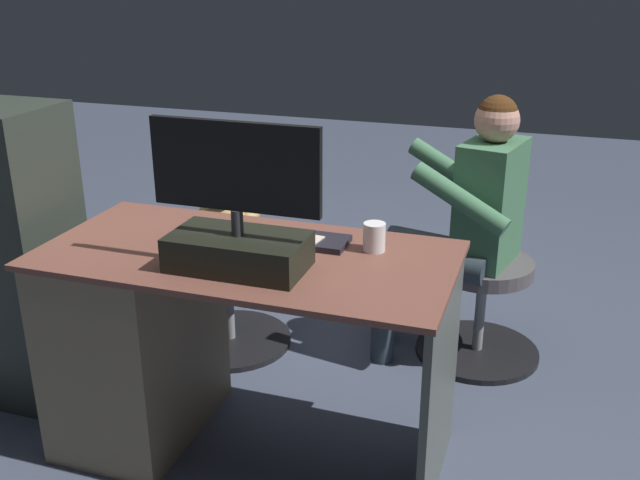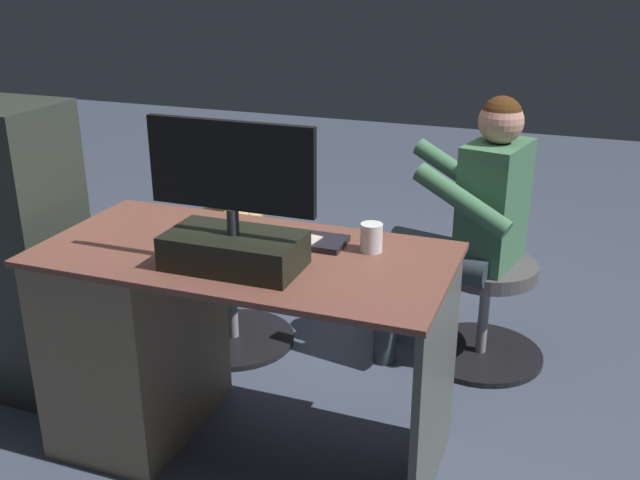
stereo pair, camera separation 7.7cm
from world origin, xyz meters
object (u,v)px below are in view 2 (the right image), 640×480
Objects in this scene: keyboard at (283,237)px; tv_remote at (187,252)px; computer_mouse at (198,223)px; cup at (371,238)px; desk at (157,332)px; teddy_bear at (230,211)px; person at (468,213)px; visitor_chair at (484,305)px; office_chair_teddy at (232,293)px; monitor at (233,228)px.

keyboard reaches higher than tv_remote.
computer_mouse is 1.05× the size of cup.
computer_mouse reaches higher than desk.
keyboard is (-0.42, -0.14, 0.36)m from desk.
desk is 3.40× the size of teddy_bear.
person is at bearing -137.26° from computer_mouse.
tv_remote is at bearing 107.69° from teddy_bear.
desk is 1.30m from person.
computer_mouse reaches higher than visitor_chair.
desk reaches higher than visitor_chair.
cup reaches higher than office_chair_teddy.
keyboard is at bearing 1.10° from cup.
teddy_bear reaches higher than visitor_chair.
tv_remote is at bearing 50.62° from visitor_chair.
visitor_chair is (-1.06, -0.23, -0.37)m from teddy_bear.
cup is 0.96m from teddy_bear.
monitor is (-0.38, 0.12, 0.48)m from desk.
person is at bearing -166.91° from office_chair_teddy.
tv_remote reaches higher than office_chair_teddy.
visitor_chair is at bearing -121.61° from monitor.
person is (-0.49, -0.75, -0.10)m from keyboard.
office_chair_teddy is 1.07m from person.
teddy_bear reaches higher than computer_mouse.
teddy_bear is at bearing 12.33° from person.
tv_remote is at bearing 53.39° from person.
person is at bearing -135.83° from desk.
cup reaches higher than desk.
monitor is 5.37× the size of computer_mouse.
person is at bearing -123.02° from keyboard.
cup is (-0.72, -0.14, 0.40)m from desk.
computer_mouse is 0.75m from office_chair_teddy.
computer_mouse is at bearing -34.60° from tv_remote.
office_chair_teddy is (0.47, -0.53, -0.51)m from keyboard.
cup is at bearing 179.98° from computer_mouse.
tv_remote is 0.28× the size of office_chair_teddy.
computer_mouse is 0.24m from tv_remote.
computer_mouse is at bearing -43.83° from monitor.
monitor is 1.09m from office_chair_teddy.
cup is (-0.62, 0.00, 0.03)m from computer_mouse.
person reaches higher than office_chair_teddy.
computer_mouse is at bearing 106.58° from office_chair_teddy.
cup reaches higher than keyboard.
monitor reaches higher than keyboard.
person reaches higher than keyboard.
person is at bearing -92.38° from tv_remote.
visitor_chair is at bearing -95.15° from tv_remote.
desk is at bearing 17.66° from keyboard.
monitor reaches higher than person.
desk is at bearing 42.07° from visitor_chair.
keyboard is 4.38× the size of computer_mouse.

